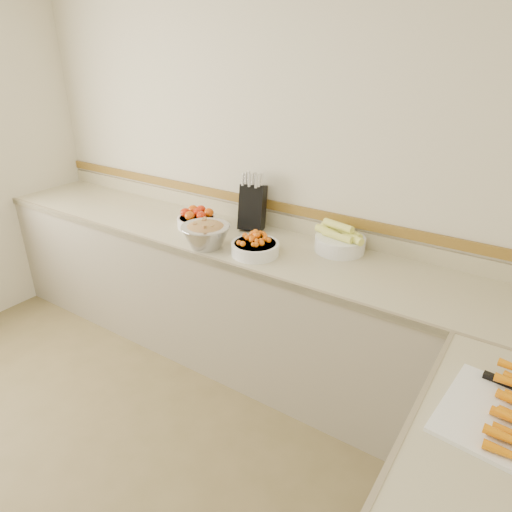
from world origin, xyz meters
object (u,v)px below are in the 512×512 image
Objects in this scene: tomato_bowl at (197,219)px; cherry_tomato_bowl at (255,246)px; corn_bowl at (340,241)px; rhubarb_bowl at (206,234)px; knife_block at (252,206)px.

cherry_tomato_bowl reaches higher than tomato_bowl.
corn_bowl reaches higher than tomato_bowl.
corn_bowl is 0.80m from rhubarb_bowl.
knife_block reaches higher than cherry_tomato_bowl.
knife_block is at bearing 126.32° from cherry_tomato_bowl.
corn_bowl is at bearing 30.03° from rhubarb_bowl.
tomato_bowl is 0.80× the size of corn_bowl.
tomato_bowl is 0.35m from rhubarb_bowl.
cherry_tomato_bowl is at bearing -53.68° from knife_block.
knife_block is at bearing 178.55° from corn_bowl.
knife_block is 0.39m from tomato_bowl.
tomato_bowl is 0.59m from cherry_tomato_bowl.
cherry_tomato_bowl is 0.32m from rhubarb_bowl.
knife_block is 0.64m from corn_bowl.
rhubarb_bowl reaches higher than tomato_bowl.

